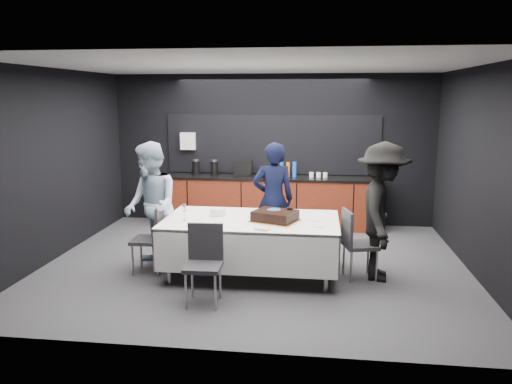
# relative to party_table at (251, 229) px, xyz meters

# --- Properties ---
(ground) EXTENTS (6.00, 6.00, 0.00)m
(ground) POSITION_rel_party_table_xyz_m (0.00, 0.40, -0.64)
(ground) COLOR #404145
(ground) RESTS_ON ground
(room_shell) EXTENTS (6.04, 5.04, 2.82)m
(room_shell) POSITION_rel_party_table_xyz_m (0.00, 0.40, 1.22)
(room_shell) COLOR white
(room_shell) RESTS_ON ground
(kitchenette) EXTENTS (4.10, 0.64, 2.05)m
(kitchenette) POSITION_rel_party_table_xyz_m (-0.02, 2.62, -0.10)
(kitchenette) COLOR #571B0D
(kitchenette) RESTS_ON ground
(party_table) EXTENTS (2.32, 1.32, 0.78)m
(party_table) POSITION_rel_party_table_xyz_m (0.00, 0.00, 0.00)
(party_table) COLOR #99999E
(party_table) RESTS_ON ground
(cake_assembly) EXTENTS (0.69, 0.63, 0.18)m
(cake_assembly) POSITION_rel_party_table_xyz_m (0.33, -0.08, 0.21)
(cake_assembly) COLOR gold
(cake_assembly) RESTS_ON party_table
(plate_stack) EXTENTS (0.21, 0.21, 0.10)m
(plate_stack) POSITION_rel_party_table_xyz_m (-0.48, 0.12, 0.19)
(plate_stack) COLOR white
(plate_stack) RESTS_ON party_table
(loose_plate_near) EXTENTS (0.19, 0.19, 0.01)m
(loose_plate_near) POSITION_rel_party_table_xyz_m (-0.42, -0.45, 0.14)
(loose_plate_near) COLOR white
(loose_plate_near) RESTS_ON party_table
(loose_plate_right_a) EXTENTS (0.20, 0.20, 0.01)m
(loose_plate_right_a) POSITION_rel_party_table_xyz_m (0.83, 0.06, 0.14)
(loose_plate_right_a) COLOR white
(loose_plate_right_a) RESTS_ON party_table
(loose_plate_right_b) EXTENTS (0.18, 0.18, 0.01)m
(loose_plate_right_b) POSITION_rel_party_table_xyz_m (0.88, -0.26, 0.14)
(loose_plate_right_b) COLOR white
(loose_plate_right_b) RESTS_ON party_table
(loose_plate_far) EXTENTS (0.22, 0.22, 0.01)m
(loose_plate_far) POSITION_rel_party_table_xyz_m (0.02, 0.42, 0.14)
(loose_plate_far) COLOR white
(loose_plate_far) RESTS_ON party_table
(fork_pile) EXTENTS (0.20, 0.16, 0.03)m
(fork_pile) POSITION_rel_party_table_xyz_m (0.21, -0.54, 0.15)
(fork_pile) COLOR white
(fork_pile) RESTS_ON party_table
(champagne_flute) EXTENTS (0.06, 0.06, 0.22)m
(champagne_flute) POSITION_rel_party_table_xyz_m (-0.87, -0.20, 0.30)
(champagne_flute) COLOR white
(champagne_flute) RESTS_ON party_table
(chair_left) EXTENTS (0.43, 0.43, 0.92)m
(chair_left) POSITION_rel_party_table_xyz_m (-1.34, -0.07, -0.11)
(chair_left) COLOR #2B2A2F
(chair_left) RESTS_ON ground
(chair_right) EXTENTS (0.51, 0.51, 0.92)m
(chair_right) POSITION_rel_party_table_xyz_m (1.38, 0.04, -0.11)
(chair_right) COLOR #2B2A2F
(chair_right) RESTS_ON ground
(chair_near) EXTENTS (0.44, 0.44, 0.92)m
(chair_near) POSITION_rel_party_table_xyz_m (-0.43, -0.96, -0.11)
(chair_near) COLOR #2B2A2F
(chair_near) RESTS_ON ground
(person_center) EXTENTS (0.71, 0.55, 1.73)m
(person_center) POSITION_rel_party_table_xyz_m (0.21, 0.88, 0.22)
(person_center) COLOR black
(person_center) RESTS_ON ground
(person_left) EXTENTS (1.05, 1.10, 1.79)m
(person_left) POSITION_rel_party_table_xyz_m (-1.42, 0.08, 0.25)
(person_left) COLOR #A0B5CA
(person_left) RESTS_ON ground
(person_right) EXTENTS (0.82, 1.25, 1.82)m
(person_right) POSITION_rel_party_table_xyz_m (1.72, 0.08, 0.27)
(person_right) COLOR black
(person_right) RESTS_ON ground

